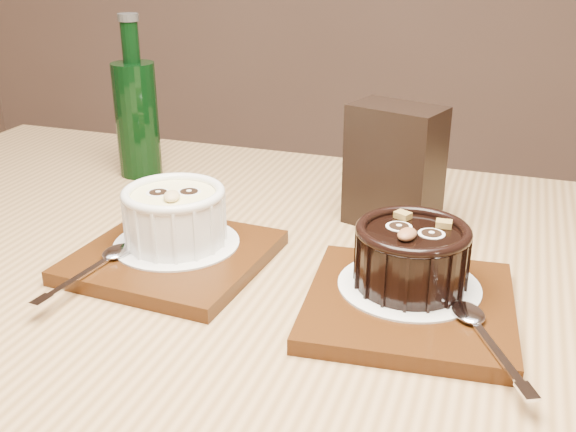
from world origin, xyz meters
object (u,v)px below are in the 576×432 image
tray_right (409,305)px  green_bottle (137,115)px  table (257,356)px  ramekin_dark (412,253)px  ramekin_white (175,213)px  condiment_stand (394,167)px  tray_left (173,257)px

tray_right → green_bottle: green_bottle is taller
table → ramekin_dark: ramekin_dark is taller
ramekin_white → tray_right: 0.25m
ramekin_white → ramekin_dark: (0.24, -0.03, -0.00)m
green_bottle → table: bearing=-46.9°
tray_right → condiment_stand: condiment_stand is taller
tray_right → ramekin_white: bearing=167.3°
ramekin_white → green_bottle: (-0.15, 0.23, 0.04)m
ramekin_white → tray_left: bearing=-101.0°
ramekin_white → ramekin_dark: bearing=-25.9°
tray_left → ramekin_dark: ramekin_dark is taller
ramekin_dark → green_bottle: (-0.39, 0.27, 0.04)m
tray_right → tray_left: bearing=170.6°
ramekin_dark → tray_right: bearing=-66.8°
condiment_stand → green_bottle: (-0.36, 0.09, 0.01)m
tray_left → ramekin_white: bearing=97.0°
ramekin_white → ramekin_dark: ramekin_white is taller
tray_left → ramekin_dark: bearing=-4.5°
tray_right → ramekin_dark: bearing=96.3°
tray_left → condiment_stand: bearing=36.9°
table → condiment_stand: condiment_stand is taller
table → green_bottle: 0.40m
tray_left → tray_right: size_ratio=1.00×
condiment_stand → table: bearing=-124.7°
ramekin_white → condiment_stand: (0.21, 0.14, 0.02)m
tray_left → tray_right: same height
ramekin_white → tray_right: size_ratio=0.58×
tray_left → condiment_stand: condiment_stand is taller
table → tray_left: size_ratio=7.03×
tray_left → ramekin_dark: size_ratio=1.75×
green_bottle → tray_right: bearing=-36.2°
ramekin_dark → green_bottle: green_bottle is taller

